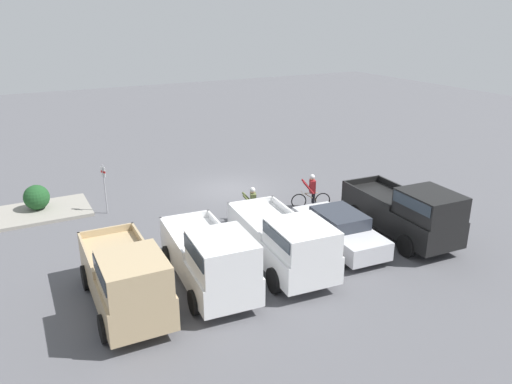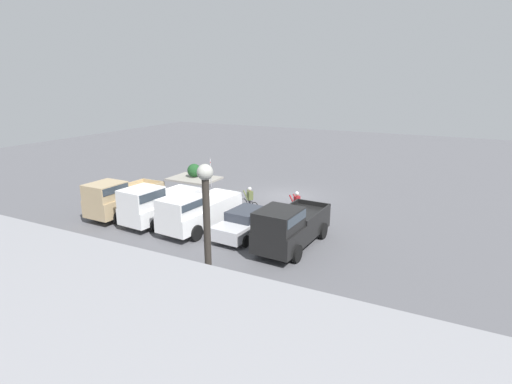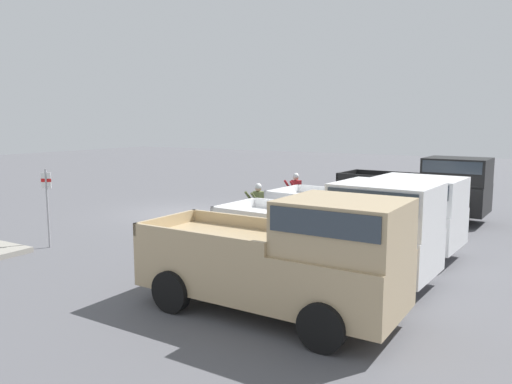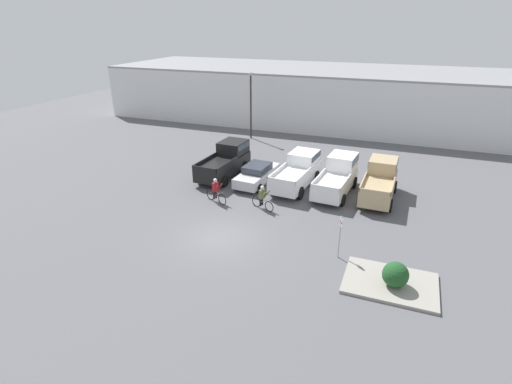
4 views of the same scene
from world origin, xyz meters
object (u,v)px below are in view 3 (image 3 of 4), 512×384
Objects in this scene: pickup_truck_0 at (425,187)px; pickup_truck_3 at (288,256)px; sedan_0 at (382,209)px; cyclist_0 at (258,206)px; fire_lane_sign at (47,200)px; pickup_truck_2 at (342,229)px; pickup_truck_1 at (377,212)px; cyclist_1 at (296,193)px.

pickup_truck_0 reaches higher than pickup_truck_3.
sedan_0 is 2.78× the size of cyclist_0.
pickup_truck_2 is at bearing 101.06° from fire_lane_sign.
pickup_truck_3 reaches higher than fire_lane_sign.
pickup_truck_1 is 3.17× the size of cyclist_1.
pickup_truck_3 is (11.18, -0.01, -0.02)m from pickup_truck_0.
sedan_0 is 0.90× the size of pickup_truck_3.
fire_lane_sign is at bearing -46.41° from sedan_0.
pickup_truck_1 is at bearing -178.91° from pickup_truck_2.
pickup_truck_1 is 9.44m from fire_lane_sign.
pickup_truck_1 is at bearing 77.18° from cyclist_0.
pickup_truck_2 is at bearing -179.60° from pickup_truck_3.
pickup_truck_2 is at bearing -0.18° from pickup_truck_0.
cyclist_1 is (-6.99, -4.66, -0.36)m from pickup_truck_2.
sedan_0 is 4.21m from cyclist_0.
pickup_truck_0 is at bearing 164.66° from sedan_0.
pickup_truck_0 is at bearing 179.19° from pickup_truck_1.
pickup_truck_2 is at bearing 49.87° from cyclist_0.
fire_lane_sign is at bearing -97.66° from pickup_truck_3.
pickup_truck_0 reaches higher than pickup_truck_2.
pickup_truck_1 is at bearing 118.07° from fire_lane_sign.
pickup_truck_3 is at bearing 82.34° from fire_lane_sign.
cyclist_0 is 0.96× the size of cyclist_1.
fire_lane_sign is at bearing -39.91° from pickup_truck_0.
pickup_truck_3 is at bearing 0.40° from pickup_truck_2.
cyclist_1 is (-3.16, -0.13, 0.03)m from cyclist_0.
pickup_truck_3 reaches higher than cyclist_0.
pickup_truck_3 reaches higher than pickup_truck_2.
pickup_truck_2 is at bearing 1.09° from pickup_truck_1.
pickup_truck_3 is at bearing 34.64° from cyclist_0.
pickup_truck_3 is at bearing 5.12° from sedan_0.
pickup_truck_2 is 3.09× the size of cyclist_1.
pickup_truck_0 is at bearing 179.82° from pickup_truck_2.
cyclist_0 reaches higher than sedan_0.
sedan_0 is 10.58m from fire_lane_sign.
pickup_truck_0 is 13.11m from fire_lane_sign.
cyclist_1 is (-1.35, -3.93, 0.10)m from sedan_0.
pickup_truck_3 is 10.83m from cyclist_1.
sedan_0 is at bearing 133.59° from fire_lane_sign.
cyclist_0 is (-1.02, -4.48, -0.35)m from pickup_truck_1.
sedan_0 is 0.86× the size of pickup_truck_2.
pickup_truck_2 is 5.95m from cyclist_0.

